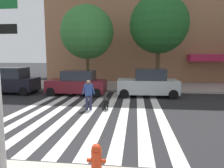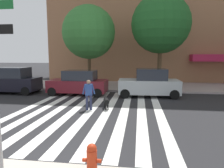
% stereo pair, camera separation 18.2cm
% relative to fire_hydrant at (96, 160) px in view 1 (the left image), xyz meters
% --- Properties ---
extents(ground_plane, '(160.00, 160.00, 0.00)m').
position_rel_fire_hydrant_xyz_m(ground_plane, '(-1.92, 6.26, -0.52)').
color(ground_plane, '#232326').
extents(sidewalk_far, '(80.00, 6.00, 0.15)m').
position_rel_fire_hydrant_xyz_m(sidewalk_far, '(-1.92, 15.08, -0.45)').
color(sidewalk_far, '#A69796').
rests_on(sidewalk_far, ground_plane).
extents(crosswalk_stripes, '(7.65, 11.04, 0.01)m').
position_rel_fire_hydrant_xyz_m(crosswalk_stripes, '(-1.50, 6.26, -0.52)').
color(crosswalk_stripes, silver).
rests_on(crosswalk_stripes, ground_plane).
extents(fire_hydrant, '(0.44, 0.32, 0.76)m').
position_rel_fire_hydrant_xyz_m(fire_hydrant, '(0.00, 0.00, 0.00)').
color(fire_hydrant, '#B82E13').
rests_on(fire_hydrant, sidewalk_near).
extents(parked_car_near_curb, '(4.51, 2.13, 2.03)m').
position_rel_fire_hydrant_xyz_m(parked_car_near_curb, '(-9.04, 10.49, 0.45)').
color(parked_car_near_curb, black).
rests_on(parked_car_near_curb, ground_plane).
extents(parked_car_behind_first, '(4.36, 2.02, 1.85)m').
position_rel_fire_hydrant_xyz_m(parked_car_behind_first, '(-3.49, 10.49, 0.37)').
color(parked_car_behind_first, maroon).
rests_on(parked_car_behind_first, ground_plane).
extents(parked_car_third_in_line, '(4.36, 2.16, 2.02)m').
position_rel_fire_hydrant_xyz_m(parked_car_third_in_line, '(1.77, 10.49, 0.42)').
color(parked_car_third_in_line, '#B1B9BD').
rests_on(parked_car_third_in_line, ground_plane).
extents(street_tree_nearest, '(4.76, 4.76, 7.26)m').
position_rel_fire_hydrant_xyz_m(street_tree_nearest, '(-3.51, 13.93, 4.51)').
color(street_tree_nearest, '#4C3823').
rests_on(street_tree_nearest, sidewalk_far).
extents(street_tree_middle, '(5.03, 5.03, 8.02)m').
position_rel_fire_hydrant_xyz_m(street_tree_middle, '(2.78, 13.99, 5.12)').
color(street_tree_middle, '#4C3823').
rests_on(street_tree_middle, sidewalk_far).
extents(pedestrian_dog_walker, '(0.70, 0.33, 1.64)m').
position_rel_fire_hydrant_xyz_m(pedestrian_dog_walker, '(-1.63, 6.20, 0.41)').
color(pedestrian_dog_walker, '#282D4C').
rests_on(pedestrian_dog_walker, ground_plane).
extents(dog_on_leash, '(0.44, 1.11, 0.65)m').
position_rel_fire_hydrant_xyz_m(dog_on_leash, '(-0.75, 6.61, -0.08)').
color(dog_on_leash, black).
rests_on(dog_on_leash, ground_plane).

